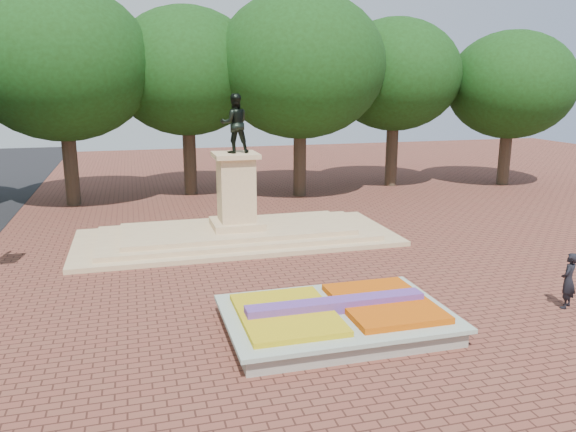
{
  "coord_description": "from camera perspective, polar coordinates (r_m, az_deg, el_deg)",
  "views": [
    {
      "loc": [
        -4.27,
        -15.9,
        6.84
      ],
      "look_at": [
        0.95,
        2.92,
        2.2
      ],
      "focal_mm": 35.0,
      "sensor_mm": 36.0,
      "label": 1
    }
  ],
  "objects": [
    {
      "name": "monument",
      "position": [
        25.0,
        -5.22,
        -0.48
      ],
      "size": [
        14.0,
        6.0,
        6.4
      ],
      "color": "tan",
      "rests_on": "ground"
    },
    {
      "name": "tree_row_back",
      "position": [
        34.54,
        -4.61,
        13.05
      ],
      "size": [
        44.8,
        8.8,
        10.43
      ],
      "color": "#33261B",
      "rests_on": "ground"
    },
    {
      "name": "pedestrian",
      "position": [
        19.49,
        26.59,
        -5.88
      ],
      "size": [
        0.77,
        0.71,
        1.77
      ],
      "primitive_type": "imported",
      "rotation": [
        0.0,
        0.0,
        3.73
      ],
      "color": "black",
      "rests_on": "ground"
    },
    {
      "name": "ground",
      "position": [
        17.83,
        -0.44,
        -9.2
      ],
      "size": [
        90.0,
        90.0,
        0.0
      ],
      "primitive_type": "plane",
      "color": "brown",
      "rests_on": "ground"
    },
    {
      "name": "flower_bed",
      "position": [
        16.22,
        5.0,
        -10.17
      ],
      "size": [
        6.3,
        4.3,
        0.91
      ],
      "color": "gray",
      "rests_on": "ground"
    }
  ]
}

